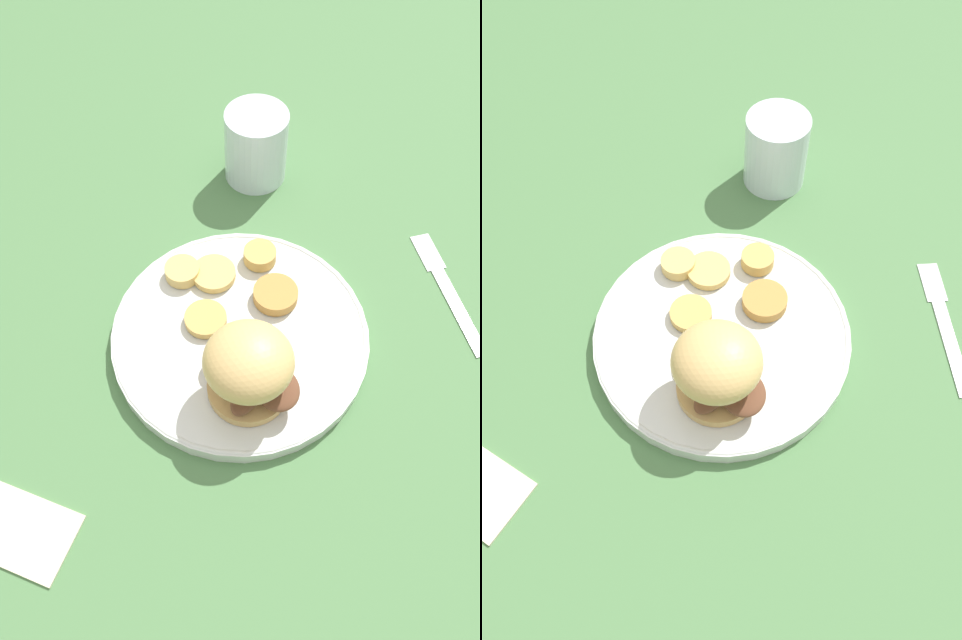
{
  "view_description": "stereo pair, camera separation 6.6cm",
  "coord_description": "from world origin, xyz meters",
  "views": [
    {
      "loc": [
        0.33,
        0.12,
        0.6
      ],
      "look_at": [
        0.0,
        0.0,
        0.04
      ],
      "focal_mm": 35.0,
      "sensor_mm": 36.0,
      "label": 1
    },
    {
      "loc": [
        0.3,
        0.18,
        0.6
      ],
      "look_at": [
        0.0,
        0.0,
        0.04
      ],
      "focal_mm": 35.0,
      "sensor_mm": 36.0,
      "label": 2
    }
  ],
  "objects": [
    {
      "name": "ground_plane",
      "position": [
        0.0,
        0.0,
        0.0
      ],
      "size": [
        4.0,
        4.0,
        0.0
      ],
      "primitive_type": "plane",
      "color": "#4C7A47"
    },
    {
      "name": "dinner_plate",
      "position": [
        0.0,
        0.0,
        0.01
      ],
      "size": [
        0.28,
        0.28,
        0.02
      ],
      "color": "silver",
      "rests_on": "ground_plane"
    },
    {
      "name": "sandwich",
      "position": [
        0.06,
        0.03,
        0.07
      ],
      "size": [
        0.09,
        0.12,
        0.09
      ],
      "color": "tan",
      "rests_on": "dinner_plate"
    },
    {
      "name": "potato_round_0",
      "position": [
        -0.06,
        -0.05,
        0.02
      ],
      "size": [
        0.05,
        0.05,
        0.01
      ],
      "primitive_type": "cylinder",
      "color": "#DBB766",
      "rests_on": "dinner_plate"
    },
    {
      "name": "potato_round_1",
      "position": [
        -0.05,
        -0.09,
        0.03
      ],
      "size": [
        0.04,
        0.04,
        0.01
      ],
      "primitive_type": "cylinder",
      "color": "#DBB766",
      "rests_on": "dinner_plate"
    },
    {
      "name": "potato_round_2",
      "position": [
        -0.1,
        -0.01,
        0.03
      ],
      "size": [
        0.04,
        0.04,
        0.02
      ],
      "primitive_type": "cylinder",
      "color": "tan",
      "rests_on": "dinner_plate"
    },
    {
      "name": "potato_round_3",
      "position": [
        -0.06,
        0.02,
        0.03
      ],
      "size": [
        0.05,
        0.05,
        0.01
      ],
      "primitive_type": "cylinder",
      "color": "#BC8942",
      "rests_on": "dinner_plate"
    },
    {
      "name": "potato_round_4",
      "position": [
        -0.0,
        -0.04,
        0.02
      ],
      "size": [
        0.05,
        0.05,
        0.01
      ],
      "primitive_type": "cylinder",
      "color": "tan",
      "rests_on": "dinner_plate"
    },
    {
      "name": "fork",
      "position": [
        -0.15,
        0.2,
        0.0
      ],
      "size": [
        0.16,
        0.12,
        0.0
      ],
      "color": "silver",
      "rests_on": "ground_plane"
    },
    {
      "name": "drinking_glass",
      "position": [
        -0.25,
        -0.07,
        0.05
      ],
      "size": [
        0.08,
        0.08,
        0.1
      ],
      "color": "silver",
      "rests_on": "ground_plane"
    },
    {
      "name": "napkin",
      "position": [
        0.27,
        -0.12,
        0.0
      ],
      "size": [
        0.07,
        0.11,
        0.01
      ],
      "primitive_type": "cube",
      "rotation": [
        0.0,
        0.0,
        4.71
      ],
      "color": "beige",
      "rests_on": "ground_plane"
    }
  ]
}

